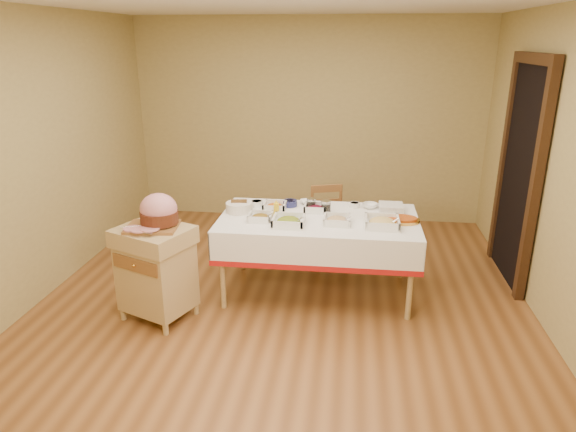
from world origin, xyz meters
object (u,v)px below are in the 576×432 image
Objects in this scene: bread_basket at (239,207)px; mustard_bottle at (276,209)px; preserve_jar_right at (326,207)px; dining_table at (318,234)px; plate_stack at (391,208)px; preserve_jar_left at (311,205)px; butcher_cart at (156,268)px; dining_chair at (329,224)px; brass_platter at (402,220)px; ham_on_board at (158,213)px.

mustard_bottle is at bearing -12.47° from bread_basket.
bread_basket is (-0.82, -0.07, -0.01)m from preserve_jar_right.
dining_table is 8.13× the size of plate_stack.
preserve_jar_left is at bearing 149.64° from preserve_jar_right.
butcher_cart is 1.98m from dining_chair.
dining_chair is at bearing 89.31° from preserve_jar_right.
dining_table is at bearing 177.70° from brass_platter.
preserve_jar_right is 0.54× the size of plate_stack.
ham_on_board is at bearing -163.98° from brass_platter.
butcher_cart is 1.19m from mustard_bottle.
preserve_jar_left is 0.71× the size of mustard_bottle.
dining_chair is 0.97m from mustard_bottle.
preserve_jar_left is 0.92× the size of preserve_jar_right.
brass_platter is at bearing -16.48° from preserve_jar_left.
preserve_jar_right is 0.38× the size of brass_platter.
ham_on_board is at bearing -151.03° from preserve_jar_right.
dining_chair is 1.89× the size of ham_on_board.
mustard_bottle is (-0.30, -0.23, 0.02)m from preserve_jar_left.
dining_table is at bearing -113.93° from preserve_jar_right.
bread_basket is (0.53, 0.68, -0.15)m from ham_on_board.
bread_basket is 0.78× the size of brass_platter.
butcher_cart is at bearing -146.11° from mustard_bottle.
plate_stack reaches higher than brass_platter.
dining_table is at bearing -158.37° from plate_stack.
ham_on_board is (-1.29, -0.62, 0.35)m from dining_table.
preserve_jar_left is (-0.09, 0.22, 0.21)m from dining_table.
preserve_jar_right is (0.15, -0.09, 0.00)m from preserve_jar_left.
mustard_bottle is 0.70× the size of plate_stack.
preserve_jar_right is (0.06, 0.13, 0.22)m from dining_table.
mustard_bottle reaches higher than preserve_jar_left.
dining_chair is at bearing 58.90° from mustard_bottle.
preserve_jar_left is at bearing -176.38° from plate_stack.
plate_stack is at bearing 104.93° from brass_platter.
plate_stack is (1.06, 0.28, -0.04)m from mustard_bottle.
preserve_jar_right is at bearing 29.29° from butcher_cart.
preserve_jar_right reaches higher than butcher_cart.
preserve_jar_right is (1.40, 0.78, 0.34)m from butcher_cart.
ham_on_board is 3.95× the size of preserve_jar_left.
mustard_bottle is 0.38m from bread_basket.
preserve_jar_right is at bearing -30.36° from preserve_jar_left.
mustard_bottle is (-0.39, -0.02, 0.23)m from dining_table.
dining_chair is 1.99m from ham_on_board.
preserve_jar_right reaches higher than brass_platter.
brass_platter is (1.14, -0.01, -0.05)m from mustard_bottle.
bread_basket is (0.58, 0.72, 0.34)m from butcher_cart.
dining_chair is at bearing 45.00° from ham_on_board.
bread_basket is at bearing -140.68° from dining_chair.
dining_chair is (1.40, 1.39, -0.04)m from butcher_cart.
preserve_jar_left is at bearing 112.20° from dining_table.
mustard_bottle reaches higher than butcher_cart.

